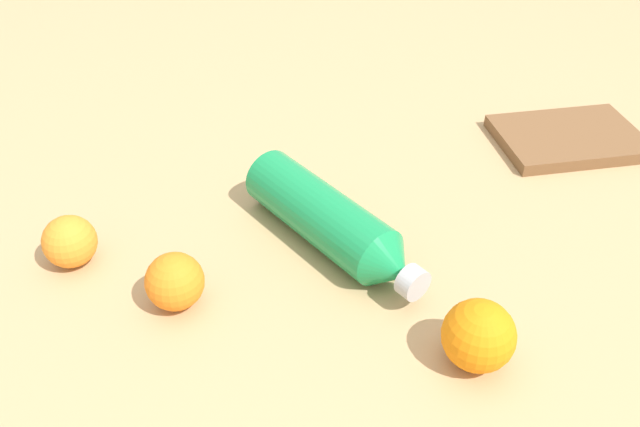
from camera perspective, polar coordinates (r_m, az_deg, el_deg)
name	(u,v)px	position (r m, az deg, el deg)	size (l,w,h in m)	color
ground_plane	(288,261)	(0.78, -2.74, -4.09)	(2.40, 2.40, 0.00)	tan
water_bottle	(332,222)	(0.78, 1.03, -0.77)	(0.16, 0.27, 0.07)	#198C4C
orange_0	(478,336)	(0.66, 13.45, -10.16)	(0.07, 0.07, 0.07)	orange
orange_1	(175,281)	(0.72, -12.36, -5.72)	(0.06, 0.06, 0.06)	orange
orange_2	(70,241)	(0.81, -20.70, -2.26)	(0.06, 0.06, 0.06)	orange
cutting_board	(569,138)	(1.05, 20.57, 6.10)	(0.21, 0.14, 0.02)	brown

